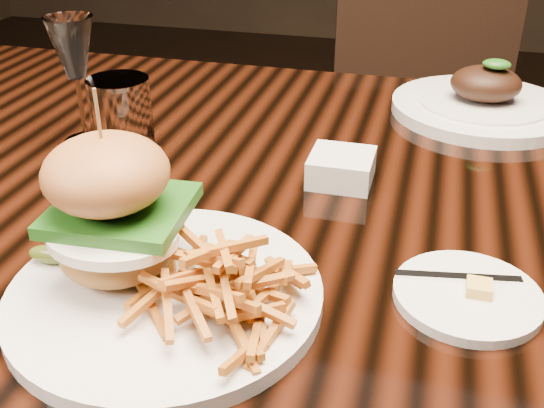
% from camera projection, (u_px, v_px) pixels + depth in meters
% --- Properties ---
extents(dining_table, '(1.60, 0.90, 0.75)m').
position_uv_depth(dining_table, '(306.00, 241.00, 0.80)').
color(dining_table, black).
rests_on(dining_table, ground).
extents(burger_plate, '(0.28, 0.28, 0.19)m').
position_uv_depth(burger_plate, '(156.00, 253.00, 0.55)').
color(burger_plate, silver).
rests_on(burger_plate, dining_table).
extents(side_saucer, '(0.13, 0.13, 0.02)m').
position_uv_depth(side_saucer, '(467.00, 295.00, 0.57)').
color(side_saucer, silver).
rests_on(side_saucer, dining_table).
extents(ramekin, '(0.09, 0.09, 0.04)m').
position_uv_depth(ramekin, '(341.00, 168.00, 0.77)').
color(ramekin, silver).
rests_on(ramekin, dining_table).
extents(wine_glass, '(0.06, 0.06, 0.17)m').
position_uv_depth(wine_glass, '(73.00, 53.00, 0.82)').
color(wine_glass, white).
rests_on(wine_glass, dining_table).
extents(water_tumbler, '(0.08, 0.08, 0.11)m').
position_uv_depth(water_tumbler, '(122.00, 119.00, 0.81)').
color(water_tumbler, white).
rests_on(water_tumbler, dining_table).
extents(far_dish, '(0.27, 0.27, 0.09)m').
position_uv_depth(far_dish, '(483.00, 103.00, 0.96)').
color(far_dish, silver).
rests_on(far_dish, dining_table).
extents(chair_far, '(0.54, 0.54, 0.95)m').
position_uv_depth(chair_far, '(426.00, 107.00, 1.59)').
color(chair_far, black).
rests_on(chair_far, ground).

